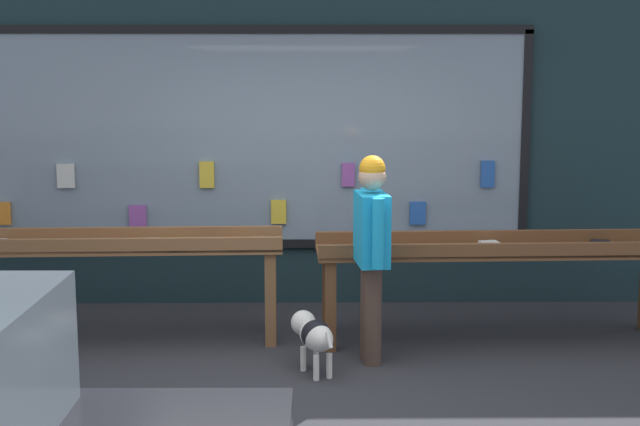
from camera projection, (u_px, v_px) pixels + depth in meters
ground_plane at (298, 384)px, 6.44m from camera, size 40.00×40.00×0.00m
shopfront_facade at (293, 123)px, 8.52m from camera, size 8.60×0.29×3.53m
display_table_left at (103, 253)px, 7.37m from camera, size 3.01×0.68×0.92m
display_table_right at (496, 256)px, 7.41m from camera, size 3.01×0.74×0.88m
person_browsing at (372, 244)px, 6.82m from camera, size 0.26×0.64×1.61m
small_dog at (314, 334)px, 6.65m from camera, size 0.37×0.56×0.43m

